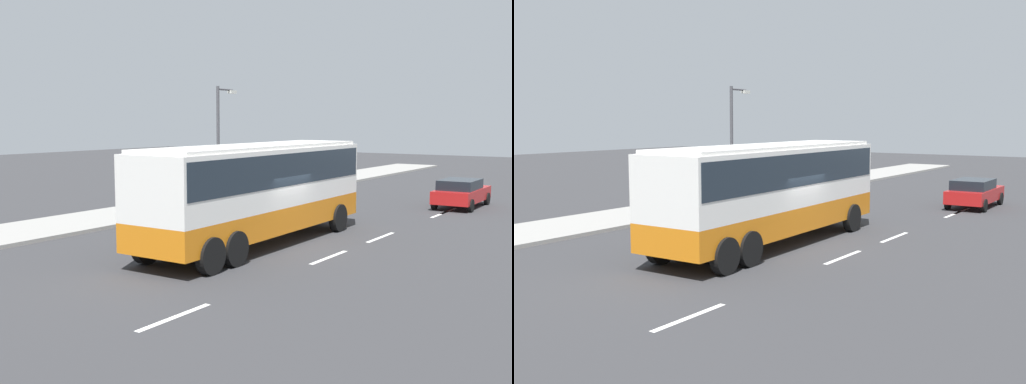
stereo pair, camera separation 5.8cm
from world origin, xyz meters
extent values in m
plane|color=#333335|center=(0.00, 0.00, 0.00)|extent=(120.00, 120.00, 0.00)
cube|color=gray|center=(0.00, 9.44, 0.07)|extent=(80.00, 4.00, 0.15)
cube|color=white|center=(-8.10, -2.42, 0.00)|extent=(2.40, 0.16, 0.01)
cube|color=white|center=(-0.67, -2.42, 0.00)|extent=(2.40, 0.16, 0.01)
cube|color=white|center=(3.50, -2.42, 0.00)|extent=(2.40, 0.16, 0.01)
cube|color=white|center=(11.80, -2.42, 0.00)|extent=(2.40, 0.16, 0.01)
cube|color=white|center=(10.49, -2.42, 0.00)|extent=(2.40, 0.16, 0.01)
cube|color=white|center=(15.84, -2.42, 0.00)|extent=(2.40, 0.16, 0.01)
cube|color=orange|center=(-0.26, 0.66, 0.99)|extent=(11.20, 2.82, 0.89)
cube|color=white|center=(-0.26, 0.66, 2.44)|extent=(11.20, 2.82, 2.00)
cube|color=#1E2833|center=(-0.26, 0.66, 2.74)|extent=(10.98, 2.84, 1.10)
cube|color=#1E2833|center=(5.27, 0.78, 2.54)|extent=(0.17, 2.38, 1.60)
cube|color=white|center=(-0.26, 0.66, 3.50)|extent=(10.75, 2.65, 0.12)
cylinder|color=black|center=(3.69, 1.99, 0.55)|extent=(1.11, 0.32, 1.10)
cylinder|color=black|center=(3.74, -0.50, 0.55)|extent=(1.11, 0.32, 1.10)
cylinder|color=black|center=(-3.46, 1.84, 0.55)|extent=(1.11, 0.32, 1.10)
cylinder|color=black|center=(-3.41, -0.65, 0.55)|extent=(1.11, 0.32, 1.10)
cylinder|color=black|center=(-4.66, 1.81, 0.55)|extent=(1.11, 0.32, 1.10)
cylinder|color=black|center=(-4.61, -0.67, 0.55)|extent=(1.11, 0.32, 1.10)
cube|color=#B21919|center=(13.59, -2.51, 0.64)|extent=(4.54, 1.91, 0.64)
cube|color=black|center=(13.18, -2.52, 1.20)|extent=(2.51, 1.73, 0.49)
cylinder|color=black|center=(15.18, -1.61, 0.32)|extent=(0.64, 0.21, 0.64)
cylinder|color=black|center=(15.21, -3.36, 0.32)|extent=(0.64, 0.21, 0.64)
cylinder|color=black|center=(11.97, -1.65, 0.32)|extent=(0.64, 0.21, 0.64)
cylinder|color=black|center=(12.00, -3.41, 0.32)|extent=(0.64, 0.21, 0.64)
cylinder|color=black|center=(2.13, 8.80, 0.53)|extent=(0.14, 0.14, 0.76)
cylinder|color=black|center=(2.14, 8.95, 0.53)|extent=(0.14, 0.14, 0.76)
cylinder|color=#338C4C|center=(2.14, 8.87, 1.19)|extent=(0.32, 0.32, 0.57)
sphere|color=brown|center=(2.14, 8.87, 1.57)|extent=(0.20, 0.20, 0.20)
cylinder|color=brown|center=(3.21, 9.67, 0.53)|extent=(0.14, 0.14, 0.76)
cylinder|color=brown|center=(3.20, 9.51, 0.53)|extent=(0.14, 0.14, 0.76)
cylinder|color=#2672B2|center=(3.21, 9.59, 1.19)|extent=(0.32, 0.32, 0.57)
sphere|color=#9E7051|center=(3.21, 9.59, 1.58)|extent=(0.21, 0.21, 0.21)
cylinder|color=#47474C|center=(6.72, 7.85, 3.13)|extent=(0.16, 0.16, 5.97)
cylinder|color=#47474C|center=(7.33, 7.85, 5.97)|extent=(1.21, 0.10, 0.10)
cube|color=silver|center=(7.93, 7.85, 5.87)|extent=(0.50, 0.24, 0.16)
camera|label=1|loc=(-18.27, -11.61, 4.42)|focal=43.60mm
camera|label=2|loc=(-18.30, -11.56, 4.42)|focal=43.60mm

